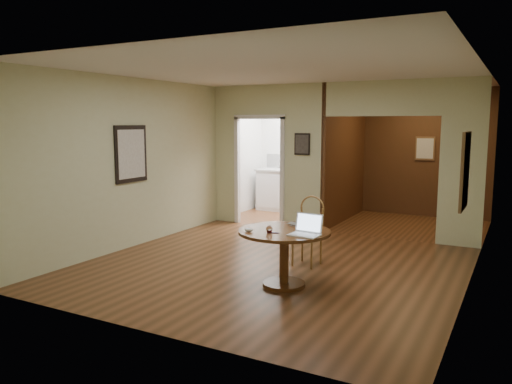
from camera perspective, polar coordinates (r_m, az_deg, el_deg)
The scene contains 11 objects.
floor at distance 7.01m, azimuth 1.68°, elevation -8.57°, with size 5.00×5.00×0.00m, color #482A14.
room_shell at distance 9.77m, azimuth 7.42°, elevation 3.74°, with size 5.20×7.50×5.00m.
dining_table at distance 6.10m, azimuth 3.24°, elevation -6.04°, with size 1.12×1.12×0.70m.
chair at distance 7.06m, azimuth 6.09°, elevation -3.96°, with size 0.44×0.44×0.97m.
open_laptop at distance 5.83m, azimuth 5.79°, elevation -4.26°, with size 0.36×0.32×0.24m.
closed_laptop at distance 6.27m, azimuth 4.73°, elevation -3.85°, with size 0.33×0.21×0.03m, color #ABABB0.
mouse at distance 5.96m, azimuth -0.84°, elevation -4.36°, with size 0.11×0.06×0.05m, color white.
wine_glass at distance 5.90m, azimuth 1.53°, elevation -4.28°, with size 0.08×0.08×0.09m, color white, non-canonical shape.
pen at distance 5.89m, azimuth 1.94°, elevation -4.68°, with size 0.01×0.01×0.14m, color #0C105A.
kitchen_cabinet at distance 11.20m, azimuth 5.14°, elevation 0.11°, with size 2.06×0.60×0.94m.
grocery_bag at distance 11.01m, azimuth 6.76°, elevation 3.08°, with size 0.26×0.22×0.26m, color beige.
Camera 1 is at (3.00, -6.01, 1.99)m, focal length 35.00 mm.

